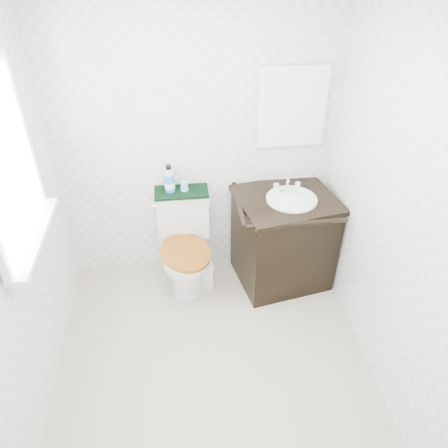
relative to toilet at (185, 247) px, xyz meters
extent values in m
plane|color=#A99F88|center=(0.15, -0.97, -0.36)|extent=(2.40, 2.40, 0.00)
plane|color=white|center=(0.15, 0.23, 0.84)|extent=(2.40, 0.00, 2.40)
plane|color=white|center=(-0.95, -0.97, 0.84)|extent=(0.00, 2.40, 2.40)
plane|color=white|center=(1.25, -0.97, 0.84)|extent=(0.00, 2.40, 2.40)
cube|color=white|center=(-0.92, -0.72, 1.19)|extent=(0.02, 0.70, 0.90)
cube|color=silver|center=(0.87, 0.21, 1.09)|extent=(0.50, 0.02, 0.60)
cylinder|color=white|center=(0.00, -0.15, -0.16)|extent=(0.26, 0.26, 0.40)
cube|color=white|center=(0.00, 0.10, -0.16)|extent=(0.26, 0.28, 0.40)
cube|color=white|center=(0.00, 0.12, 0.23)|extent=(0.42, 0.18, 0.38)
cube|color=white|center=(0.00, 0.12, 0.44)|extent=(0.44, 0.20, 0.03)
cylinder|color=white|center=(0.00, -0.19, 0.04)|extent=(0.38, 0.38, 0.08)
cylinder|color=brown|center=(0.00, -0.19, 0.09)|extent=(0.48, 0.48, 0.03)
cube|color=black|center=(0.82, -0.06, 0.03)|extent=(0.82, 0.73, 0.78)
cube|color=black|center=(0.82, -0.06, 0.44)|extent=(0.87, 0.78, 0.04)
cylinder|color=white|center=(0.85, -0.09, 0.47)|extent=(0.40, 0.40, 0.01)
ellipsoid|color=white|center=(0.85, -0.09, 0.41)|extent=(0.34, 0.34, 0.17)
cylinder|color=silver|center=(0.85, 0.07, 0.51)|extent=(0.02, 0.02, 0.10)
cube|color=white|center=(0.13, -0.12, -0.24)|extent=(0.18, 0.15, 0.23)
cube|color=white|center=(0.13, -0.12, -0.11)|extent=(0.20, 0.17, 0.03)
cube|color=black|center=(0.00, 0.12, 0.46)|extent=(0.43, 0.22, 0.02)
cylinder|color=#1C84EF|center=(-0.09, 0.14, 0.55)|extent=(0.08, 0.08, 0.15)
cylinder|color=silver|center=(-0.09, 0.14, 0.65)|extent=(0.08, 0.08, 0.05)
cylinder|color=black|center=(-0.09, 0.14, 0.69)|extent=(0.04, 0.04, 0.03)
cone|color=#8FB0EA|center=(0.03, 0.13, 0.51)|extent=(0.06, 0.06, 0.08)
ellipsoid|color=#176B70|center=(0.81, 0.02, 0.47)|extent=(0.07, 0.04, 0.02)
camera|label=1|loc=(-0.01, -2.88, 2.28)|focal=35.00mm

